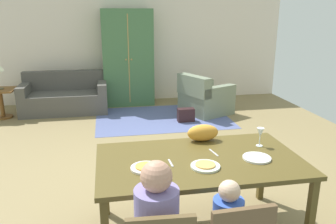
# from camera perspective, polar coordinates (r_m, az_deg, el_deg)

# --- Properties ---
(ground_plane) EXTENTS (7.06, 6.36, 0.02)m
(ground_plane) POSITION_cam_1_polar(r_m,az_deg,el_deg) (5.18, -2.19, -6.57)
(ground_plane) COLOR olive
(back_wall) EXTENTS (7.06, 0.10, 2.70)m
(back_wall) POSITION_cam_1_polar(r_m,az_deg,el_deg) (8.00, -5.73, 11.59)
(back_wall) COLOR beige
(back_wall) RESTS_ON ground_plane
(dining_table) EXTENTS (1.82, 1.04, 0.76)m
(dining_table) POSITION_cam_1_polar(r_m,az_deg,el_deg) (3.08, 5.31, -8.95)
(dining_table) COLOR #52441C
(dining_table) RESTS_ON ground_plane
(plate_near_man) EXTENTS (0.25, 0.25, 0.02)m
(plate_near_man) POSITION_cam_1_polar(r_m,az_deg,el_deg) (2.85, -3.82, -9.41)
(plate_near_man) COLOR silver
(plate_near_man) RESTS_ON dining_table
(pizza_near_man) EXTENTS (0.17, 0.17, 0.01)m
(pizza_near_man) POSITION_cam_1_polar(r_m,az_deg,el_deg) (2.85, -3.83, -9.14)
(pizza_near_man) COLOR gold
(pizza_near_man) RESTS_ON plate_near_man
(plate_near_child) EXTENTS (0.25, 0.25, 0.02)m
(plate_near_child) POSITION_cam_1_polar(r_m,az_deg,el_deg) (2.89, 6.32, -9.10)
(plate_near_child) COLOR silver
(plate_near_child) RESTS_ON dining_table
(pizza_near_child) EXTENTS (0.17, 0.17, 0.01)m
(pizza_near_child) POSITION_cam_1_polar(r_m,az_deg,el_deg) (2.89, 6.33, -8.83)
(pizza_near_child) COLOR #E0A452
(pizza_near_child) RESTS_ON plate_near_child
(plate_near_woman) EXTENTS (0.25, 0.25, 0.02)m
(plate_near_woman) POSITION_cam_1_polar(r_m,az_deg,el_deg) (3.13, 14.77, -7.52)
(plate_near_woman) COLOR silver
(plate_near_woman) RESTS_ON dining_table
(wine_glass) EXTENTS (0.07, 0.07, 0.19)m
(wine_glass) POSITION_cam_1_polar(r_m,az_deg,el_deg) (3.38, 15.32, -3.48)
(wine_glass) COLOR silver
(wine_glass) RESTS_ON dining_table
(fork) EXTENTS (0.02, 0.15, 0.01)m
(fork) POSITION_cam_1_polar(r_m,az_deg,el_deg) (2.95, 0.45, -8.60)
(fork) COLOR silver
(fork) RESTS_ON dining_table
(knife) EXTENTS (0.04, 0.17, 0.01)m
(knife) POSITION_cam_1_polar(r_m,az_deg,el_deg) (3.19, 7.71, -6.80)
(knife) COLOR silver
(knife) RESTS_ON dining_table
(cat) EXTENTS (0.32, 0.16, 0.17)m
(cat) POSITION_cam_1_polar(r_m,az_deg,el_deg) (3.44, 5.90, -3.50)
(cat) COLOR gold
(cat) RESTS_ON dining_table
(area_rug) EXTENTS (2.60, 1.80, 0.01)m
(area_rug) POSITION_cam_1_polar(r_m,az_deg,el_deg) (6.71, -0.94, -0.99)
(area_rug) COLOR #525D90
(area_rug) RESTS_ON ground_plane
(couch) EXTENTS (1.74, 0.86, 0.82)m
(couch) POSITION_cam_1_polar(r_m,az_deg,el_deg) (7.43, -16.98, 2.40)
(couch) COLOR #4D4B46
(couch) RESTS_ON ground_plane
(armchair) EXTENTS (1.14, 1.13, 0.82)m
(armchair) POSITION_cam_1_polar(r_m,az_deg,el_deg) (6.99, 6.15, 2.31)
(armchair) COLOR slate
(armchair) RESTS_ON ground_plane
(armoire) EXTENTS (1.10, 0.59, 2.10)m
(armoire) POSITION_cam_1_polar(r_m,az_deg,el_deg) (7.64, -6.80, 9.06)
(armoire) COLOR #416C41
(armoire) RESTS_ON ground_plane
(side_table) EXTENTS (0.56, 0.56, 0.58)m
(side_table) POSITION_cam_1_polar(r_m,az_deg,el_deg) (7.40, -26.38, 1.93)
(side_table) COLOR brown
(side_table) RESTS_ON ground_plane
(handbag) EXTENTS (0.32, 0.16, 0.26)m
(handbag) POSITION_cam_1_polar(r_m,az_deg,el_deg) (6.47, 3.03, -0.51)
(handbag) COLOR #301B1D
(handbag) RESTS_ON ground_plane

